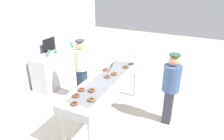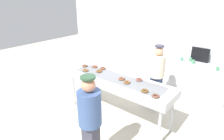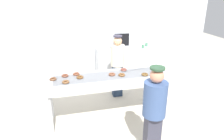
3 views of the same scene
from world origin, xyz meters
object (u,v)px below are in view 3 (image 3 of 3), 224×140
chocolate_donut_2 (145,74)px  paper_cup_2 (143,47)px  chocolate_donut_0 (124,70)px  paper_cup_0 (146,45)px  chocolate_donut_1 (80,77)px  menu_display (122,40)px  chocolate_donut_4 (76,74)px  paper_cup_1 (122,47)px  chocolate_donut_5 (112,74)px  customer_waiting (154,108)px  fryer_conveyor (107,80)px  paper_cup_4 (117,46)px  prep_counter (124,62)px  paper_cup_3 (112,47)px  chocolate_donut_8 (66,82)px  chocolate_donut_7 (122,75)px  chocolate_donut_3 (53,79)px  worker_baker (117,63)px  chocolate_donut_9 (157,74)px  chocolate_donut_6 (65,76)px

chocolate_donut_2 → paper_cup_2: 2.21m
chocolate_donut_0 → paper_cup_0: (1.32, 1.89, -0.00)m
chocolate_donut_1 → menu_display: menu_display is taller
chocolate_donut_4 → paper_cup_1: (1.53, 1.84, -0.00)m
chocolate_donut_5 → customer_waiting: customer_waiting is taller
fryer_conveyor → paper_cup_4: size_ratio=25.78×
chocolate_donut_5 → prep_counter: chocolate_donut_5 is taller
chocolate_donut_4 → paper_cup_0: 2.99m
paper_cup_3 → paper_cup_0: bearing=0.5°
chocolate_donut_8 → paper_cup_4: paper_cup_4 is taller
fryer_conveyor → prep_counter: size_ratio=1.50×
chocolate_donut_0 → chocolate_donut_7: bearing=-114.7°
chocolate_donut_3 → chocolate_donut_8: (0.23, -0.20, 0.00)m
worker_baker → paper_cup_4: worker_baker is taller
chocolate_donut_5 → chocolate_donut_9: same height
paper_cup_1 → worker_baker: bearing=-111.9°
customer_waiting → chocolate_donut_1: bearing=142.0°
chocolate_donut_1 → chocolate_donut_6: same height
chocolate_donut_6 → worker_baker: size_ratio=0.09×
paper_cup_0 → menu_display: 0.78m
chocolate_donut_7 → customer_waiting: customer_waiting is taller
chocolate_donut_8 → menu_display: (1.83, 2.46, 0.14)m
menu_display → paper_cup_4: bearing=-144.3°
chocolate_donut_6 → paper_cup_3: paper_cup_3 is taller
fryer_conveyor → chocolate_donut_0: chocolate_donut_0 is taller
chocolate_donut_9 → paper_cup_1: size_ratio=1.43×
chocolate_donut_2 → paper_cup_3: size_ratio=1.43×
paper_cup_1 → paper_cup_3: same height
chocolate_donut_0 → chocolate_donut_3: (-1.47, -0.14, 0.00)m
worker_baker → chocolate_donut_1: bearing=49.8°
chocolate_donut_6 → customer_waiting: size_ratio=0.09×
chocolate_donut_4 → chocolate_donut_8: (-0.23, -0.35, 0.00)m
paper_cup_0 → paper_cup_1: size_ratio=1.00×
customer_waiting → paper_cup_0: 3.60m
fryer_conveyor → chocolate_donut_0: 0.47m
chocolate_donut_0 → chocolate_donut_1: same height
chocolate_donut_1 → paper_cup_1: 2.51m
chocolate_donut_7 → chocolate_donut_8: bearing=-176.2°
chocolate_donut_4 → chocolate_donut_8: bearing=-123.1°
chocolate_donut_1 → paper_cup_4: (1.36, 2.17, -0.00)m
chocolate_donut_0 → paper_cup_3: paper_cup_3 is taller
chocolate_donut_1 → paper_cup_0: 3.07m
chocolate_donut_4 → paper_cup_3: 2.23m
chocolate_donut_4 → paper_cup_0: size_ratio=1.43×
chocolate_donut_1 → chocolate_donut_4: size_ratio=1.00×
paper_cup_1 → paper_cup_3: bearing=175.2°
chocolate_donut_0 → worker_baker: (0.06, 0.70, -0.09)m
chocolate_donut_7 → menu_display: menu_display is taller
chocolate_donut_5 → paper_cup_3: size_ratio=1.43×
menu_display → chocolate_donut_0: bearing=-105.6°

